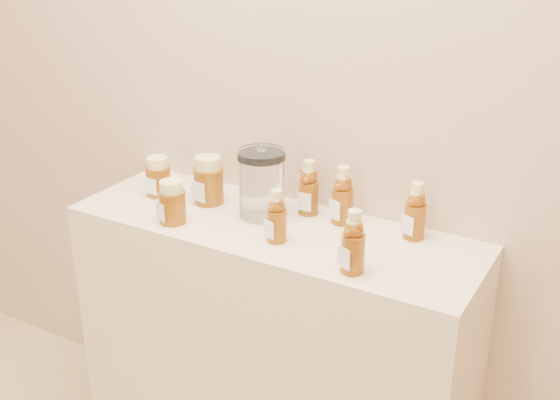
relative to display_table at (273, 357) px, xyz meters
The scene contains 11 objects.
wall_back 0.92m from the display_table, 90.00° to the left, with size 3.50×0.02×2.70m, color tan.
display_table is the anchor object (origin of this frame).
bear_bottle_back_left 0.56m from the display_table, 69.92° to the left, with size 0.06×0.06×0.19m, color #673308, non-canonical shape.
bear_bottle_back_mid 0.58m from the display_table, 36.62° to the left, with size 0.07×0.07×0.19m, color #673308, non-canonical shape.
bear_bottle_back_right 0.67m from the display_table, 19.10° to the left, with size 0.06×0.06×0.18m, color #673308, non-canonical shape.
bear_bottle_front_left 0.54m from the display_table, 52.13° to the right, with size 0.06×0.06×0.17m, color #673308, non-canonical shape.
bear_bottle_front_right 0.64m from the display_table, 22.71° to the right, with size 0.06×0.06×0.19m, color #673308, non-canonical shape.
honey_jar_left 0.66m from the display_table, behind, with size 0.08×0.08×0.12m, color #673308, non-canonical shape.
honey_jar_back 0.58m from the display_table, 169.27° to the left, with size 0.09×0.09×0.15m, color #673308, non-canonical shape.
honey_jar_front 0.59m from the display_table, 155.15° to the right, with size 0.08×0.08×0.13m, color #673308, non-canonical shape.
glass_canister 0.56m from the display_table, 143.20° to the left, with size 0.14×0.14×0.22m, color white, non-canonical shape.
Camera 1 is at (0.92, 0.01, 1.75)m, focal length 45.00 mm.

